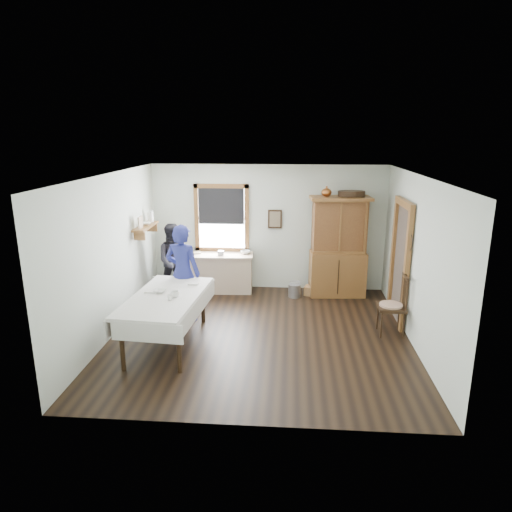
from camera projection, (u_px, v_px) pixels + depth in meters
name	position (u px, v px, depth m)	size (l,w,h in m)	color
room	(260.00, 259.00, 7.43)	(5.01, 5.01, 2.70)	black
window	(222.00, 215.00, 9.80)	(1.18, 0.07, 1.48)	white
doorway	(401.00, 259.00, 8.12)	(0.09, 1.14, 2.22)	#4B3F35
wall_shelf	(146.00, 225.00, 9.03)	(0.24, 1.00, 0.44)	brown
framed_picture	(275.00, 219.00, 9.73)	(0.30, 0.04, 0.40)	black
rug_beater	(411.00, 235.00, 7.44)	(0.27, 0.27, 0.01)	black
work_counter	(220.00, 273.00, 9.84)	(1.44, 0.55, 0.82)	tan
china_hutch	(338.00, 247.00, 9.45)	(1.23, 0.58, 2.09)	brown
dining_table	(167.00, 320.00, 7.36)	(1.09, 2.07, 0.83)	silver
spindle_chair	(392.00, 304.00, 7.70)	(0.49, 0.49, 1.07)	black
pail	(294.00, 291.00, 9.55)	(0.26, 0.26, 0.28)	#9B9DA4
wicker_basket	(313.00, 291.00, 9.66)	(0.33, 0.23, 0.19)	#A07848
woman_blue	(183.00, 277.00, 8.21)	(0.61, 0.40, 1.66)	navy
figure_dark	(175.00, 263.00, 9.44)	(0.70, 0.54, 1.44)	black
table_cup_a	(175.00, 294.00, 7.19)	(0.12, 0.12, 0.10)	white
table_cup_b	(170.00, 297.00, 7.06)	(0.09, 0.09, 0.08)	white
table_bowl	(160.00, 291.00, 7.39)	(0.22, 0.22, 0.05)	white
counter_book	(192.00, 253.00, 9.83)	(0.15, 0.20, 0.02)	#786A50
counter_bowl	(245.00, 252.00, 9.78)	(0.21, 0.21, 0.07)	white
shelf_bowl	(146.00, 223.00, 9.03)	(0.22, 0.22, 0.05)	white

